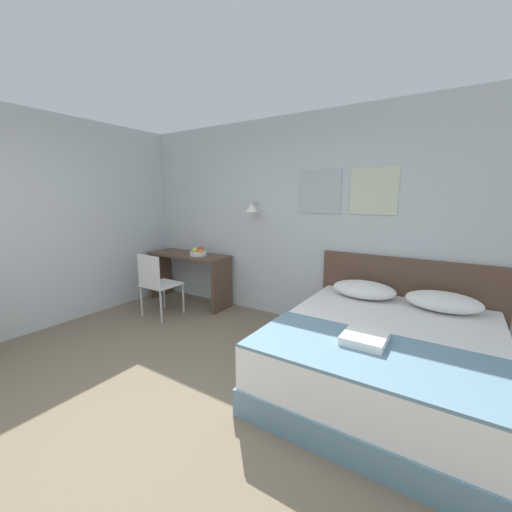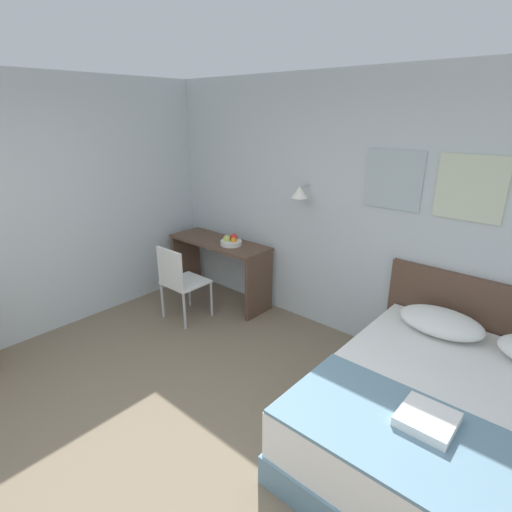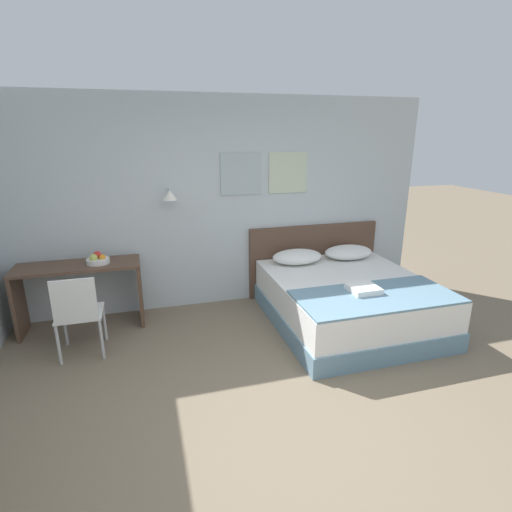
{
  "view_description": "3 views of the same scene",
  "coord_description": "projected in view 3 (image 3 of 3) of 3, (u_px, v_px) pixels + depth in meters",
  "views": [
    {
      "loc": [
        1.81,
        -1.09,
        1.63
      ],
      "look_at": [
        -0.08,
        1.83,
        0.98
      ],
      "focal_mm": 22.0,
      "sensor_mm": 36.0,
      "label": 1
    },
    {
      "loc": [
        1.78,
        -0.87,
        2.27
      ],
      "look_at": [
        -0.39,
        1.59,
        1.08
      ],
      "focal_mm": 28.0,
      "sensor_mm": 36.0,
      "label": 2
    },
    {
      "loc": [
        -0.88,
        -2.33,
        2.22
      ],
      "look_at": [
        0.16,
        1.25,
        1.05
      ],
      "focal_mm": 28.0,
      "sensor_mm": 36.0,
      "label": 3
    }
  ],
  "objects": [
    {
      "name": "pillow_left",
      "position": [
        297.0,
        257.0,
        5.2
      ],
      "size": [
        0.66,
        0.44,
        0.17
      ],
      "color": "white",
      "rests_on": "bed"
    },
    {
      "name": "fruit_bowl",
      "position": [
        98.0,
        259.0,
        4.53
      ],
      "size": [
        0.25,
        0.25,
        0.13
      ],
      "color": "silver",
      "rests_on": "desk"
    },
    {
      "name": "headboard",
      "position": [
        313.0,
        259.0,
        5.62
      ],
      "size": [
        1.87,
        0.06,
        0.98
      ],
      "color": "brown",
      "rests_on": "ground_plane"
    },
    {
      "name": "pillow_right",
      "position": [
        348.0,
        252.0,
        5.4
      ],
      "size": [
        0.66,
        0.44,
        0.17
      ],
      "color": "white",
      "rests_on": "bed"
    },
    {
      "name": "wall_back",
      "position": [
        214.0,
        204.0,
        5.06
      ],
      "size": [
        5.71,
        0.31,
        2.65
      ],
      "color": "silver",
      "rests_on": "ground_plane"
    },
    {
      "name": "desk_chair",
      "position": [
        78.0,
        310.0,
        3.96
      ],
      "size": [
        0.44,
        0.44,
        0.88
      ],
      "color": "white",
      "rests_on": "ground_plane"
    },
    {
      "name": "bed",
      "position": [
        348.0,
        301.0,
        4.76
      ],
      "size": [
        1.75,
        1.97,
        0.56
      ],
      "color": "#66899E",
      "rests_on": "ground_plane"
    },
    {
      "name": "desk",
      "position": [
        80.0,
        283.0,
        4.56
      ],
      "size": [
        1.35,
        0.48,
        0.78
      ],
      "color": "brown",
      "rests_on": "ground_plane"
    },
    {
      "name": "throw_blanket",
      "position": [
        376.0,
        296.0,
        4.14
      ],
      "size": [
        1.7,
        0.79,
        0.02
      ],
      "color": "#66899E",
      "rests_on": "bed"
    },
    {
      "name": "ground_plane",
      "position": [
        282.0,
        436.0,
        3.03
      ],
      "size": [
        24.0,
        24.0,
        0.0
      ],
      "primitive_type": "plane",
      "color": "#756651"
    },
    {
      "name": "folded_towel_near_foot",
      "position": [
        363.0,
        289.0,
        4.24
      ],
      "size": [
        0.3,
        0.3,
        0.06
      ],
      "color": "white",
      "rests_on": "throw_blanket"
    }
  ]
}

